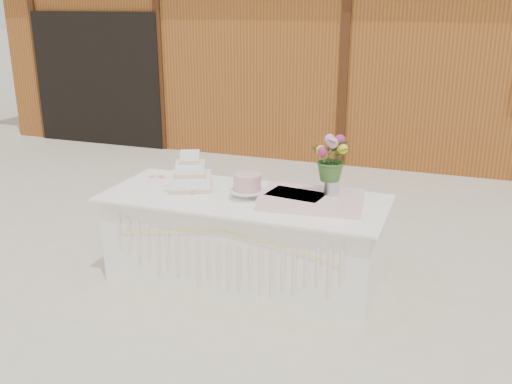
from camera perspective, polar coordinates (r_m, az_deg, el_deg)
ground at (r=5.11m, az=-1.17°, el=-8.69°), size 80.00×80.00×0.00m
barn at (r=10.39m, az=11.12°, el=14.45°), size 12.60×4.60×3.30m
cake_table at (r=4.94m, az=-1.22°, el=-4.71°), size 2.40×1.00×0.77m
wedding_cake at (r=5.04m, az=-6.55°, el=1.62°), size 0.48×0.48×0.33m
pink_cake_stand at (r=4.73m, az=-0.87°, el=0.70°), size 0.29×0.29×0.21m
satin_runner at (r=4.60m, az=5.59°, el=-0.79°), size 0.85×0.55×0.10m
flower_vase at (r=4.57m, az=7.57°, el=0.76°), size 0.12×0.12×0.16m
bouquet at (r=4.50m, az=7.70°, el=3.96°), size 0.33×0.29×0.36m
loose_flowers at (r=5.34m, az=-10.33°, el=1.23°), size 0.23×0.33×0.02m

